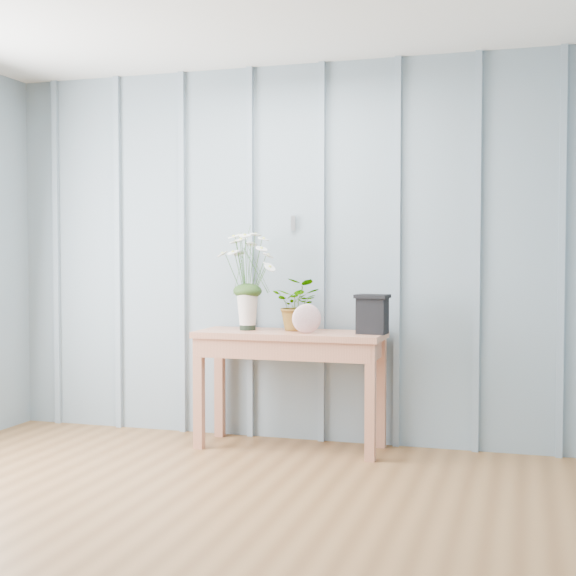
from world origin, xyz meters
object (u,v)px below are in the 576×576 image
(daisy_vase, at_px, (247,267))
(carved_box, at_px, (372,314))
(felt_disc_vessel, at_px, (307,319))
(sideboard, at_px, (290,349))

(daisy_vase, bearing_deg, carved_box, -1.16)
(daisy_vase, relative_size, carved_box, 2.68)
(felt_disc_vessel, relative_size, carved_box, 0.76)
(sideboard, height_order, carved_box, carved_box)
(felt_disc_vessel, bearing_deg, carved_box, -11.68)
(felt_disc_vessel, height_order, carved_box, carved_box)
(felt_disc_vessel, xyz_separation_m, carved_box, (0.40, 0.09, 0.03))
(daisy_vase, distance_m, felt_disc_vessel, 0.55)
(sideboard, distance_m, carved_box, 0.58)
(carved_box, bearing_deg, daisy_vase, 178.84)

